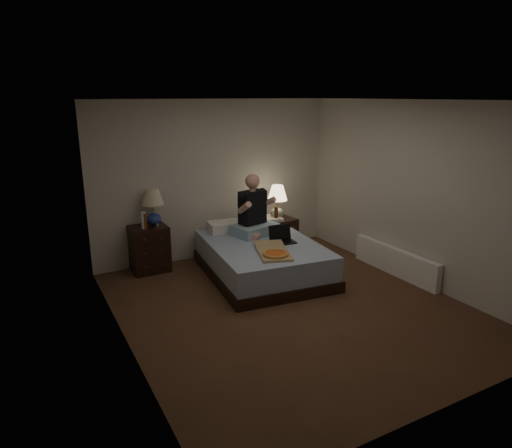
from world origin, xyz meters
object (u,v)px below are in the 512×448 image
bed (263,259)px  person (255,205)px  beer_bottle_left (145,221)px  nightstand_left (149,248)px  lamp_left (153,207)px  lamp_right (277,202)px  water_bottle (144,220)px  radiator (395,261)px  nightstand_right (280,236)px  pizza_box (276,255)px  soda_can (157,223)px  beer_bottle_right (276,214)px  laptop (283,235)px

bed → person: size_ratio=2.12×
bed → beer_bottle_left: bearing=156.0°
nightstand_left → lamp_left: bearing=-0.8°
lamp_right → water_bottle: lamp_right is taller
radiator → nightstand_right: bearing=121.6°
lamp_right → beer_bottle_left: (-2.14, 0.14, -0.07)m
nightstand_right → pizza_box: bearing=-129.2°
bed → beer_bottle_left: beer_bottle_left is taller
soda_can → beer_bottle_left: bearing=-164.1°
nightstand_right → water_bottle: 2.28m
lamp_left → soda_can: (0.02, -0.06, -0.23)m
lamp_right → person: bearing=-153.0°
beer_bottle_right → pizza_box: bearing=-121.0°
bed → nightstand_left: (-1.40, 0.97, 0.10)m
water_bottle → person: person is taller
lamp_right → beer_bottle_left: size_ratio=2.43×
lamp_left → water_bottle: size_ratio=2.24×
person → laptop: bearing=-87.2°
laptop → beer_bottle_left: bearing=155.4°
pizza_box → person: bearing=95.4°
beer_bottle_right → nightstand_right: bearing=30.9°
water_bottle → beer_bottle_right: 2.10m
nightstand_right → laptop: 1.02m
nightstand_left → lamp_left: lamp_left is taller
radiator → pizza_box: bearing=171.4°
lamp_left → beer_bottle_right: (1.90, -0.34, -0.26)m
nightstand_right → soda_can: size_ratio=5.94×
beer_bottle_right → person: size_ratio=0.25×
nightstand_left → person: bearing=-20.8°
beer_bottle_right → pizza_box: 1.47m
nightstand_right → beer_bottle_left: 2.26m
lamp_right → laptop: bearing=-115.5°
water_bottle → lamp_left: bearing=29.3°
laptop → radiator: size_ratio=0.21×
soda_can → pizza_box: soda_can is taller
beer_bottle_left → laptop: bearing=-30.0°
beer_bottle_left → lamp_right: bearing=-3.9°
nightstand_right → lamp_right: lamp_right is taller
lamp_left → laptop: size_ratio=1.65×
lamp_right → beer_bottle_right: bearing=-129.5°
nightstand_left → person: size_ratio=0.74×
bed → water_bottle: bearing=155.9°
lamp_right → water_bottle: (-2.15, 0.15, -0.06)m
person → lamp_right: bearing=13.2°
nightstand_left → person: person is taller
lamp_right → beer_bottle_right: size_ratio=2.43×
soda_can → radiator: 3.56m
water_bottle → pizza_box: water_bottle is taller
nightstand_left → water_bottle: size_ratio=2.76×
lamp_right → nightstand_left: bearing=173.0°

